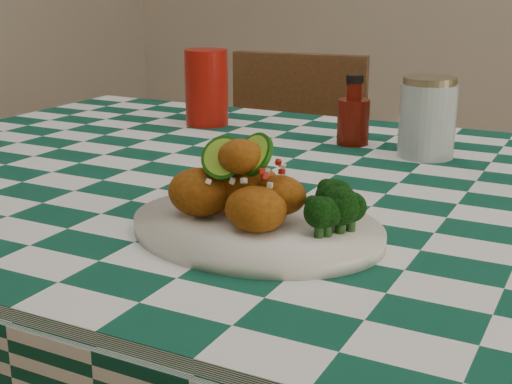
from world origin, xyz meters
The scene contains 7 objects.
plate centered at (0.01, -0.24, 0.80)m, with size 0.32×0.25×0.02m, color silver, non-canonical shape.
fried_chicken_pile centered at (0.00, -0.24, 0.85)m, with size 0.15×0.11×0.10m, color #8F4D0D, non-canonical shape.
broccoli_side centered at (0.12, -0.23, 0.83)m, with size 0.07×0.07×0.06m, color black, non-canonical shape.
red_tumbler centered at (-0.39, 0.31, 0.86)m, with size 0.09×0.09×0.16m, color #9F1108.
ketchup_bottle centered at (-0.05, 0.28, 0.85)m, with size 0.06×0.06×0.13m, color #600E04, non-canonical shape.
mason_jar centered at (0.09, 0.25, 0.86)m, with size 0.09×0.09×0.14m, color #B2BCBA, non-canonical shape.
wooden_chair_left centered at (-0.43, 0.75, 0.44)m, with size 0.40×0.42×0.87m, color #472814, non-canonical shape.
Camera 1 is at (0.39, -0.96, 1.09)m, focal length 50.00 mm.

